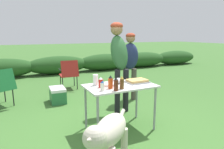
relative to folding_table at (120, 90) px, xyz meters
name	(u,v)px	position (x,y,z in m)	size (l,w,h in m)	color
ground_plane	(120,128)	(0.00, 0.00, -0.66)	(60.00, 60.00, 0.00)	#3D6B2D
shrub_hedge	(58,65)	(0.00, 5.19, -0.32)	(14.40, 0.90, 0.69)	#234C1E
folding_table	(120,90)	(0.00, 0.00, 0.00)	(1.10, 0.64, 0.74)	silver
food_tray	(137,81)	(0.33, 0.02, 0.10)	(0.36, 0.26, 0.06)	#9E9EA3
plate_stack	(109,84)	(-0.17, 0.07, 0.09)	(0.24, 0.24, 0.04)	white
mixing_bowl	(119,81)	(0.04, 0.13, 0.12)	(0.19, 0.19, 0.08)	silver
paper_cup_stack	(96,80)	(-0.35, 0.17, 0.16)	(0.08, 0.08, 0.17)	white
mayo_bottle	(102,86)	(-0.38, -0.17, 0.15)	(0.06, 0.06, 0.15)	silver
hot_sauce_bottle	(111,82)	(-0.22, -0.11, 0.17)	(0.07, 0.07, 0.20)	#CC4214
bbq_sauce_bottle	(116,84)	(-0.20, -0.25, 0.17)	(0.07, 0.07, 0.20)	#562314
beer_bottle	(122,83)	(-0.08, -0.20, 0.17)	(0.06, 0.06, 0.19)	brown
ketchup_bottle	(101,82)	(-0.32, 0.01, 0.15)	(0.07, 0.07, 0.16)	red
standing_person_in_dark_puffer	(119,55)	(0.38, 0.76, 0.47)	(0.37, 0.51, 1.76)	black
standing_person_in_navy_coat	(130,60)	(0.90, 1.21, 0.29)	(0.42, 0.33, 1.56)	#4C473D
dog	(108,134)	(-0.60, -0.86, -0.20)	(0.84, 0.80, 0.70)	beige
camp_chair_green_behind_table	(69,73)	(-0.16, 2.74, -0.20)	(0.51, 0.61, 0.83)	maroon
camp_chair_near_hedge	(0,86)	(-1.80, 1.94, -0.20)	(0.67, 0.73, 0.83)	#19602D
cooler_box	(58,95)	(-0.67, 1.78, -0.49)	(0.33, 0.49, 0.34)	#286B3D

